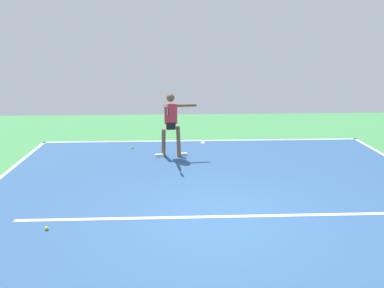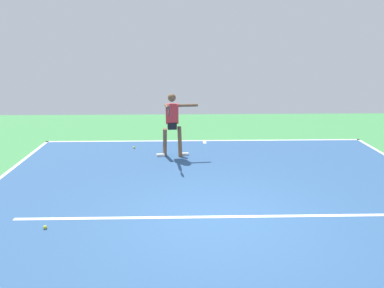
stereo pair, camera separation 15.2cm
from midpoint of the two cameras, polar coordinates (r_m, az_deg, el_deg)
ground_plane at (r=7.41m, az=4.95°, el=-10.91°), size 20.80×20.80×0.00m
court_surface at (r=7.41m, az=4.95°, el=-10.89°), size 10.27×11.70×0.00m
court_line_baseline_near at (r=12.86m, az=2.12°, el=0.50°), size 10.27×0.10×0.01m
court_line_service at (r=7.54m, az=4.84°, el=-10.42°), size 7.70×0.10×0.01m
court_line_centre_mark at (r=12.67m, az=2.17°, el=0.27°), size 0.10×0.30×0.01m
tennis_player at (r=10.93m, az=-2.44°, el=3.38°), size 1.18×1.27×1.79m
tennis_ball_far_corner at (r=7.49m, az=-19.90°, el=-11.24°), size 0.07×0.07×0.07m
tennis_ball_by_sideline at (r=12.05m, az=-8.00°, el=-0.49°), size 0.07×0.07×0.07m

